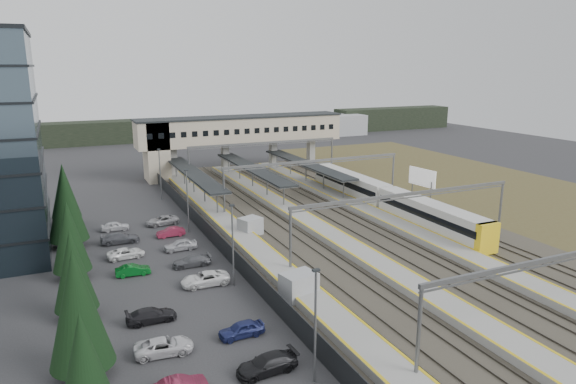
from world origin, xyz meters
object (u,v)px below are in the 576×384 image
relay_cabin_near (299,286)px  footbridge (228,134)px  train (387,199)px  relay_cabin_far (250,227)px  billboard (422,178)px

relay_cabin_near → footbridge: footbridge is taller
relay_cabin_near → train: bearing=40.5°
relay_cabin_near → train: train is taller
relay_cabin_far → footbridge: 38.49m
relay_cabin_near → footbridge: bearing=78.4°
relay_cabin_near → footbridge: 56.88m
relay_cabin_near → relay_cabin_far: (2.19, 18.56, -0.09)m
footbridge → billboard: 37.81m
relay_cabin_far → footbridge: bearing=76.0°
relay_cabin_near → billboard: (33.84, 25.35, 1.87)m
footbridge → train: size_ratio=1.04×
train → billboard: (10.22, 5.18, 1.13)m
relay_cabin_far → footbridge: (9.14, 36.78, 6.76)m
footbridge → train: footbridge is taller
footbridge → train: 37.72m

